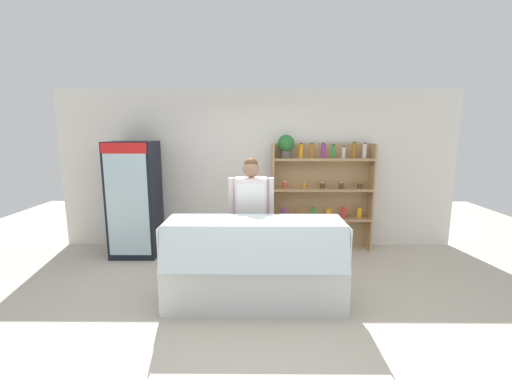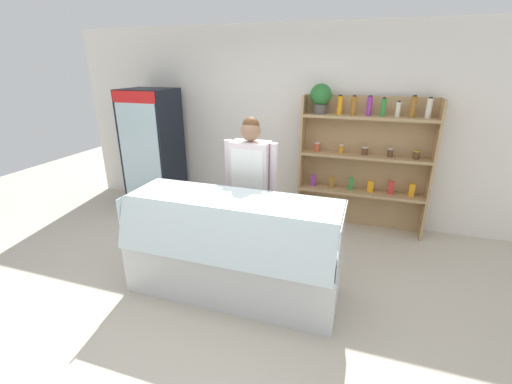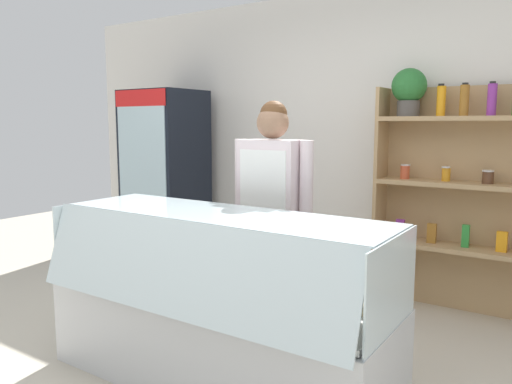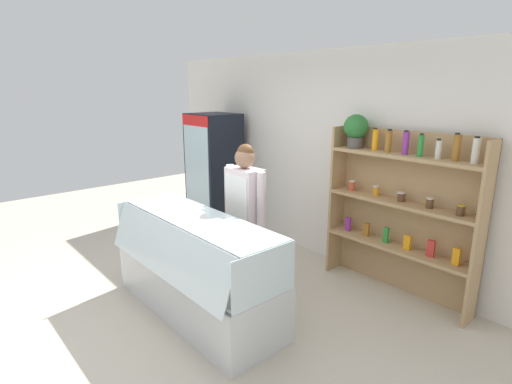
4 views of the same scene
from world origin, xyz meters
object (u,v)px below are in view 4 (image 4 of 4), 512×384
at_px(drinks_fridge, 214,172).
at_px(shop_clerk, 245,206).
at_px(deli_display_case, 196,283).
at_px(shelving_unit, 396,196).

height_order(drinks_fridge, shop_clerk, drinks_fridge).
height_order(deli_display_case, shop_clerk, shop_clerk).
relative_size(shelving_unit, shop_clerk, 1.17).
height_order(drinks_fridge, deli_display_case, drinks_fridge).
height_order(shelving_unit, shop_clerk, shelving_unit).
bearing_deg(drinks_fridge, shop_clerk, -26.23).
relative_size(drinks_fridge, shop_clerk, 1.11).
bearing_deg(drinks_fridge, shelving_unit, 5.66).
bearing_deg(shop_clerk, deli_display_case, -86.01).
height_order(drinks_fridge, shelving_unit, shelving_unit).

